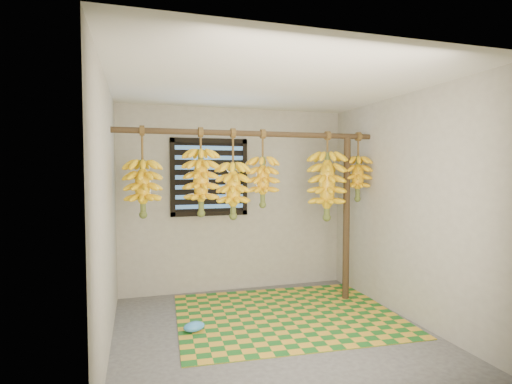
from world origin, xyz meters
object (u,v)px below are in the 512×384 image
object	(u,v)px
woven_mat	(287,315)
banana_bunch_a	(143,188)
banana_bunch_b	(201,182)
plastic_bag	(194,327)
banana_bunch_e	(327,186)
support_post	(346,218)
banana_bunch_c	(233,190)
banana_bunch_f	(358,178)
banana_bunch_d	(263,182)

from	to	relation	value
woven_mat	banana_bunch_a	world-z (taller)	banana_bunch_a
woven_mat	banana_bunch_b	distance (m)	1.73
plastic_bag	banana_bunch_e	bearing A→B (deg)	16.23
support_post	plastic_bag	world-z (taller)	support_post
banana_bunch_c	banana_bunch_f	xyz separation A→B (m)	(1.57, 0.00, 0.13)
woven_mat	banana_bunch_a	xyz separation A→B (m)	(-1.49, 0.31, 1.39)
support_post	plastic_bag	size ratio (longest dim) A/B	9.00
banana_bunch_b	banana_bunch_f	distance (m)	1.93
support_post	plastic_bag	distance (m)	2.21
support_post	plastic_bag	bearing A→B (deg)	-165.90
support_post	banana_bunch_b	size ratio (longest dim) A/B	2.10
banana_bunch_d	woven_mat	bearing A→B (deg)	-60.08
support_post	banana_bunch_c	bearing A→B (deg)	180.00
banana_bunch_b	banana_bunch_e	size ratio (longest dim) A/B	0.91
support_post	plastic_bag	xyz separation A→B (m)	(-1.93, -0.49, -0.94)
banana_bunch_c	banana_bunch_d	distance (m)	0.36
support_post	banana_bunch_b	world-z (taller)	banana_bunch_b
banana_bunch_a	banana_bunch_e	world-z (taller)	same
support_post	banana_bunch_e	bearing A→B (deg)	-180.00
banana_bunch_c	banana_bunch_b	bearing A→B (deg)	180.00
plastic_bag	banana_bunch_e	size ratio (longest dim) A/B	0.21
banana_bunch_b	woven_mat	bearing A→B (deg)	-19.31
support_post	banana_bunch_d	distance (m)	1.17
banana_bunch_d	banana_bunch_f	size ratio (longest dim) A/B	1.05
banana_bunch_a	banana_bunch_b	bearing A→B (deg)	0.00
banana_bunch_a	banana_bunch_d	bearing A→B (deg)	0.00
woven_mat	banana_bunch_d	size ratio (longest dim) A/B	2.69
woven_mat	plastic_bag	world-z (taller)	plastic_bag
banana_bunch_d	banana_bunch_e	bearing A→B (deg)	-0.00
banana_bunch_b	banana_bunch_e	world-z (taller)	same
banana_bunch_a	banana_bunch_b	xyz separation A→B (m)	(0.61, 0.00, 0.06)
woven_mat	banana_bunch_a	bearing A→B (deg)	168.29
support_post	woven_mat	xyz separation A→B (m)	(-0.90, -0.31, -0.99)
plastic_bag	banana_bunch_d	distance (m)	1.72
plastic_bag	banana_bunch_a	distance (m)	1.50
banana_bunch_a	banana_bunch_d	world-z (taller)	same
banana_bunch_a	banana_bunch_c	world-z (taller)	same
support_post	banana_bunch_a	distance (m)	2.43
banana_bunch_d	banana_bunch_b	bearing A→B (deg)	180.00
banana_bunch_c	banana_bunch_f	distance (m)	1.58
plastic_bag	banana_bunch_c	size ratio (longest dim) A/B	0.22
banana_bunch_c	banana_bunch_d	bearing A→B (deg)	0.00
banana_bunch_f	banana_bunch_e	bearing A→B (deg)	-180.00
plastic_bag	banana_bunch_f	size ratio (longest dim) A/B	0.27
support_post	banana_bunch_e	distance (m)	0.48
support_post	banana_bunch_e	world-z (taller)	banana_bunch_e
banana_bunch_a	banana_bunch_f	size ratio (longest dim) A/B	1.14
banana_bunch_f	woven_mat	bearing A→B (deg)	-163.54
woven_mat	banana_bunch_b	bearing A→B (deg)	160.69
plastic_bag	banana_bunch_e	distance (m)	2.20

